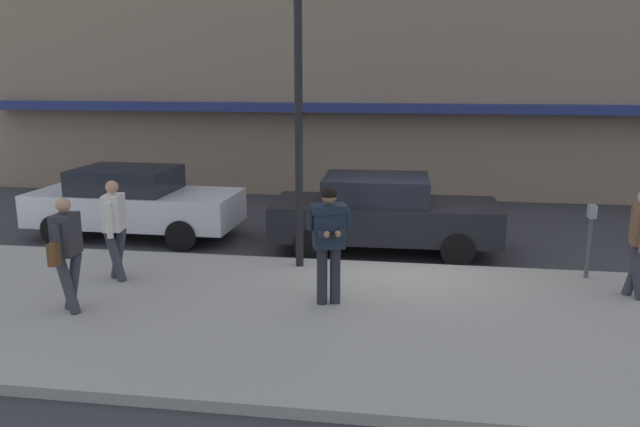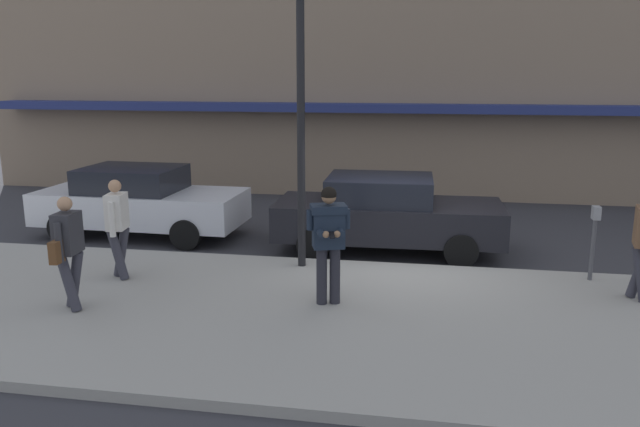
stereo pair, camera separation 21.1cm
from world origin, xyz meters
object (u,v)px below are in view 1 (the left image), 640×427
Objects in this scene: parked_sedan_near at (134,202)px; pedestrian_with_bag at (66,248)px; man_texting_on_phone at (329,233)px; street_lamp_post at (298,98)px; pedestrian_dark_coat at (640,237)px; parking_meter at (590,231)px; parked_sedan_mid at (383,213)px; pedestrian_in_light_coat at (115,224)px.

parked_sedan_near is 2.67× the size of pedestrian_with_bag.
street_lamp_post is (-0.78, 1.80, 1.89)m from man_texting_on_phone.
pedestrian_with_bag is at bearing -76.13° from parked_sedan_near.
pedestrian_dark_coat is 1.34× the size of parking_meter.
parked_sedan_mid is 3.91m from parking_meter.
man_texting_on_phone is at bearing -168.20° from pedestrian_dark_coat.
pedestrian_dark_coat is at bearing 11.80° from man_texting_on_phone.
parking_meter is (7.86, 1.25, -0.14)m from pedestrian_in_light_coat.
pedestrian_with_bag reaches higher than parked_sedan_mid.
parking_meter is at bearing 119.12° from pedestrian_dark_coat.
street_lamp_post is at bearing 171.39° from pedestrian_dark_coat.
pedestrian_with_bag is at bearing -167.53° from pedestrian_dark_coat.
parked_sedan_mid is 2.67× the size of pedestrian_dark_coat.
parked_sedan_mid is 3.20m from street_lamp_post.
man_texting_on_phone is 3.73m from pedestrian_in_light_coat.
man_texting_on_phone is at bearing -156.14° from parking_meter.
pedestrian_with_bag is 8.56m from pedestrian_dark_coat.
pedestrian_dark_coat is at bearing -16.38° from parked_sedan_near.
parked_sedan_mid is at bearing 148.40° from pedestrian_dark_coat.
pedestrian_dark_coat is (9.51, -2.80, 0.32)m from parked_sedan_near.
street_lamp_post is (-5.45, 0.82, 2.03)m from pedestrian_dark_coat.
pedestrian_in_light_coat is 0.35× the size of street_lamp_post.
street_lamp_post is at bearing 113.30° from man_texting_on_phone.
man_texting_on_phone is 4.77m from pedestrian_dark_coat.
street_lamp_post reaches higher than parked_sedan_mid.
parked_sedan_near is at bearing 110.01° from pedestrian_in_light_coat.
parking_meter is (-0.49, 0.87, -0.14)m from pedestrian_dark_coat.
parking_meter is (3.56, -1.61, 0.18)m from parked_sedan_mid.
pedestrian_with_bag reaches higher than parked_sedan_near.
man_texting_on_phone reaches higher than parking_meter.
parked_sedan_near is at bearing 142.05° from man_texting_on_phone.
parked_sedan_mid is 3.57× the size of parking_meter.
pedestrian_in_light_coat and pedestrian_dark_coat have the same top height.
street_lamp_post reaches higher than pedestrian_in_light_coat.
man_texting_on_phone is 1.06× the size of pedestrian_dark_coat.
pedestrian_with_bag is at bearing -160.92° from parking_meter.
parked_sedan_mid is 2.51× the size of man_texting_on_phone.
parked_sedan_near is 2.52× the size of man_texting_on_phone.
parked_sedan_near is 5.09m from street_lamp_post.
pedestrian_in_light_coat is 7.96m from parking_meter.
parking_meter is at bearing 19.08° from pedestrian_with_bag.
street_lamp_post is at bearing 42.54° from pedestrian_with_bag.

